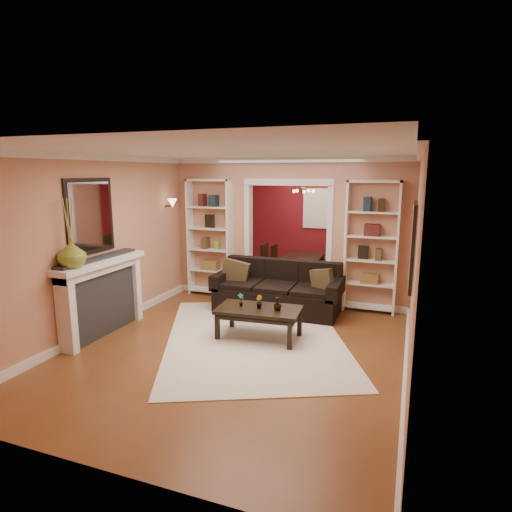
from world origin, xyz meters
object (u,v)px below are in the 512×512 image
at_px(sofa, 277,287).
at_px(dining_table, 302,269).
at_px(fireplace, 104,298).
at_px(bookshelf_left, 210,238).
at_px(coffee_table, 259,323).
at_px(bookshelf_right, 371,247).

relative_size(sofa, dining_table, 1.47).
bearing_deg(fireplace, bookshelf_left, 77.95).
bearing_deg(coffee_table, fireplace, -168.27).
relative_size(bookshelf_left, fireplace, 1.35).
bearing_deg(sofa, bookshelf_right, 20.93).
xyz_separation_m(bookshelf_left, bookshelf_right, (3.10, 0.00, 0.00)).
xyz_separation_m(sofa, dining_table, (-0.13, 2.26, -0.17)).
distance_m(sofa, bookshelf_left, 1.83).
distance_m(coffee_table, fireplace, 2.36).
bearing_deg(bookshelf_right, dining_table, 134.42).
relative_size(coffee_table, bookshelf_left, 0.53).
xyz_separation_m(bookshelf_left, fireplace, (-0.54, -2.53, -0.57)).
distance_m(bookshelf_left, bookshelf_right, 3.10).
bearing_deg(fireplace, bookshelf_right, 34.80).
xyz_separation_m(bookshelf_right, dining_table, (-1.64, 1.68, -0.88)).
height_order(coffee_table, bookshelf_left, bookshelf_left).
height_order(bookshelf_left, dining_table, bookshelf_left).
bearing_deg(fireplace, coffee_table, 16.46).
height_order(coffee_table, fireplace, fireplace).
bearing_deg(dining_table, bookshelf_left, 139.05).
height_order(bookshelf_left, fireplace, bookshelf_left).
height_order(bookshelf_right, fireplace, bookshelf_right).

